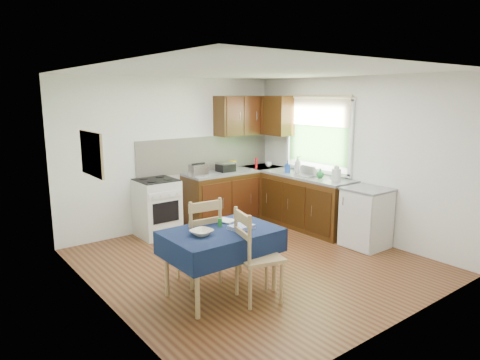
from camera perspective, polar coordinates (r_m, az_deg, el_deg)
floor at (r=5.88m, az=1.75°, el=-10.83°), size 4.20×4.20×0.00m
ceiling at (r=5.46m, az=1.91°, el=14.29°), size 4.00×4.20×0.02m
wall_back at (r=7.26m, az=-8.80°, el=3.51°), size 4.00×0.02×2.50m
wall_front at (r=4.17m, az=20.53°, el=-2.78°), size 4.00×0.02×2.50m
wall_left at (r=4.55m, az=-17.99°, el=-1.47°), size 0.02×4.20×2.50m
wall_right at (r=6.97m, az=14.64°, el=2.95°), size 0.02×4.20×2.50m
base_cabinets at (r=7.50m, az=3.68°, el=-2.51°), size 1.90×2.30×0.86m
worktop_back at (r=7.63m, az=-0.71°, el=1.20°), size 1.90×0.60×0.04m
worktop_right at (r=7.21m, az=8.96°, el=0.48°), size 0.60×1.70×0.04m
worktop_corner at (r=8.03m, az=3.00°, el=1.69°), size 0.60×0.60×0.04m
splashback at (r=7.59m, az=-4.43°, el=3.55°), size 2.70×0.02×0.60m
upper_cabinets at (r=7.82m, az=2.09°, el=8.59°), size 1.20×0.85×0.70m
stove at (r=6.92m, az=-11.02°, el=-3.63°), size 0.60×0.61×0.92m
window at (r=7.35m, az=10.32°, el=6.69°), size 0.04×1.48×1.26m
fridge at (r=6.57m, az=16.47°, el=-4.84°), size 0.58×0.60×0.89m
corkboard at (r=4.78m, az=-19.14°, el=3.29°), size 0.04×0.62×0.47m
dining_table at (r=4.79m, az=-2.54°, el=-7.88°), size 1.23×0.84×0.75m
chair_far at (r=5.11m, az=-5.32°, el=-7.70°), size 0.50×0.50×1.05m
chair_near at (r=4.67m, az=1.95°, el=-9.69°), size 0.56×0.56×1.03m
toaster at (r=7.06m, az=-5.57°, el=1.32°), size 0.29×0.18×0.22m
sandwich_press at (r=7.47m, az=-1.93°, el=1.75°), size 0.28×0.24×0.16m
sauce_bottle at (r=7.73m, az=2.18°, el=2.23°), size 0.05×0.05×0.20m
yellow_packet at (r=7.73m, az=-1.04°, el=2.06°), size 0.12×0.09×0.16m
dish_rack at (r=7.15m, az=9.11°, el=0.72°), size 0.37×0.28×0.18m
kettle at (r=6.84m, az=12.73°, el=0.83°), size 0.14×0.14×0.24m
cup at (r=7.98m, az=3.83°, el=2.11°), size 0.14×0.14×0.10m
soap_bottle_a at (r=7.30m, az=7.70°, el=1.99°), size 0.16×0.16×0.30m
soap_bottle_b at (r=7.39m, az=6.37°, el=1.78°), size 0.14×0.14×0.21m
soap_bottle_c at (r=7.00m, az=10.64°, el=0.89°), size 0.17×0.17×0.15m
plate_bowl at (r=4.60m, az=-5.14°, el=-6.98°), size 0.27×0.27×0.06m
book at (r=5.01m, az=-2.56°, el=-5.64°), size 0.23×0.27×0.02m
spice_jar at (r=4.86m, az=-2.69°, el=-5.69°), size 0.05×0.05×0.10m
tea_towel at (r=4.78m, az=0.17°, el=-6.29°), size 0.28×0.23×0.04m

